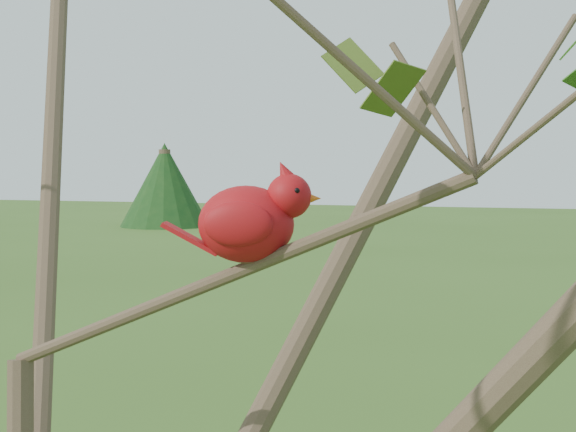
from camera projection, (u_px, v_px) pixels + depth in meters
name	position (u px, v px, depth m)	size (l,w,h in m)	color
crabapple_tree	(11.00, 242.00, 1.03)	(2.35, 2.05, 2.95)	#3E2C21
cardinal	(251.00, 220.00, 1.04)	(0.19, 0.11, 0.13)	#B0110F
distant_trees	(402.00, 180.00, 25.41)	(41.77, 16.10, 3.70)	#3E2C21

